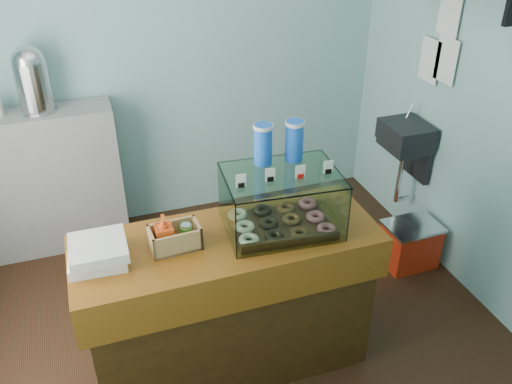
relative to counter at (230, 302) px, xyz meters
name	(u,v)px	position (x,y,z in m)	size (l,w,h in m)	color
ground	(220,330)	(0.00, 0.25, -0.46)	(3.50, 3.50, 0.00)	black
room_shell	(213,71)	(0.03, 0.26, 1.25)	(3.54, 3.04, 2.82)	#84C0C0
counter	(230,302)	(0.00, 0.00, 0.00)	(1.60, 0.60, 0.90)	#3D230B
back_shelf	(52,181)	(-0.90, 1.57, 0.09)	(1.00, 0.32, 1.10)	gray
display_case	(281,195)	(0.30, 0.04, 0.62)	(0.62, 0.48, 0.54)	#321C0F
condiment_crate	(172,236)	(-0.28, 0.01, 0.51)	(0.26, 0.16, 0.20)	#A68153
pastry_boxes	(98,252)	(-0.65, 0.02, 0.50)	(0.29, 0.29, 0.11)	silver
coffee_urn	(32,78)	(-0.88, 1.58, 0.88)	(0.25, 0.25, 0.46)	silver
red_cooler	(410,244)	(1.51, 0.46, -0.29)	(0.39, 0.30, 0.34)	red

